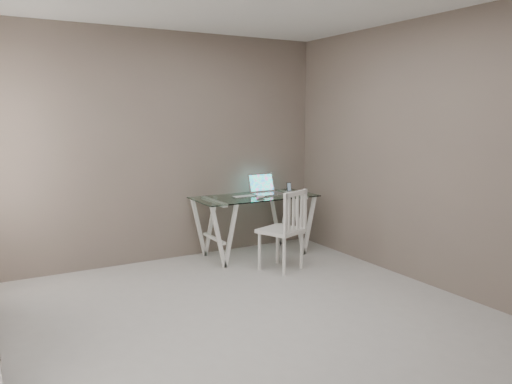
% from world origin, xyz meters
% --- Properties ---
extents(room, '(4.50, 4.52, 2.71)m').
position_xyz_m(room, '(-0.06, 0.02, 1.72)').
color(room, '#AEABA7').
rests_on(room, ground).
extents(desk, '(1.50, 0.70, 0.75)m').
position_xyz_m(desk, '(0.98, 1.85, 0.38)').
color(desk, silver).
rests_on(desk, ground).
extents(chair, '(0.55, 0.55, 0.92)m').
position_xyz_m(chair, '(0.98, 1.13, 0.51)').
color(chair, silver).
rests_on(chair, ground).
extents(laptop, '(0.36, 0.33, 0.25)m').
position_xyz_m(laptop, '(1.18, 1.94, 0.81)').
color(laptop, silver).
rests_on(laptop, desk).
extents(keyboard, '(0.29, 0.12, 0.01)m').
position_xyz_m(keyboard, '(0.85, 1.88, 0.75)').
color(keyboard, silver).
rests_on(keyboard, desk).
extents(mouse, '(0.11, 0.07, 0.04)m').
position_xyz_m(mouse, '(0.97, 1.68, 0.76)').
color(mouse, white).
rests_on(mouse, desk).
extents(phone_dock, '(0.07, 0.07, 0.13)m').
position_xyz_m(phone_dock, '(1.51, 1.88, 0.78)').
color(phone_dock, white).
rests_on(phone_dock, desk).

